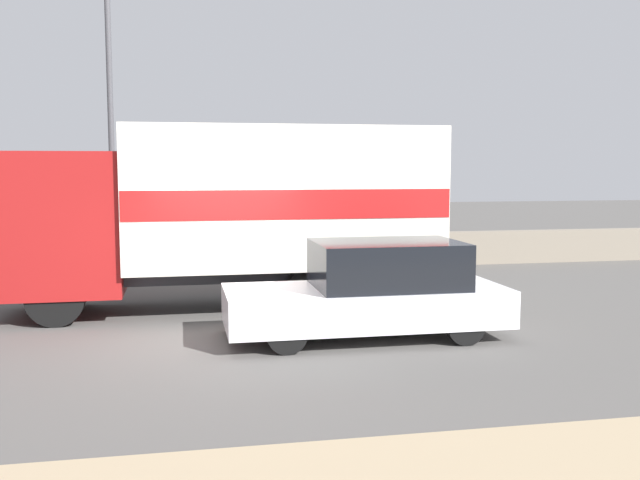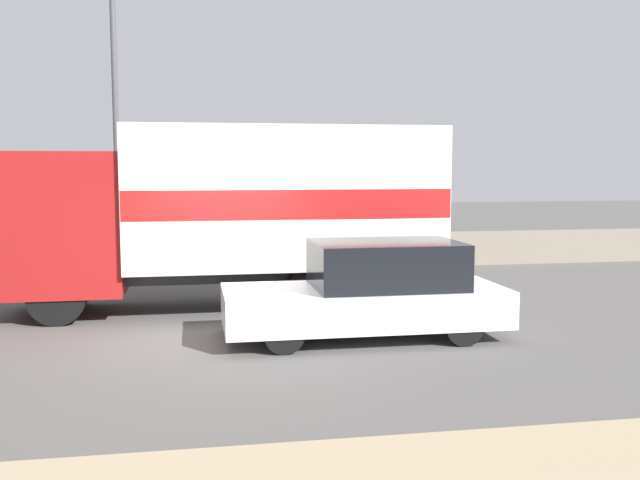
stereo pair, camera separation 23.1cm
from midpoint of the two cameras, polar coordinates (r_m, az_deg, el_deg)
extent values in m
plane|color=#514F4C|center=(11.64, -6.71, -7.66)|extent=(80.00, 80.00, 0.00)
cube|color=gray|center=(18.72, -8.07, -1.09)|extent=(60.00, 0.35, 0.91)
cylinder|color=#4C4C51|center=(18.27, -15.66, 8.89)|extent=(0.14, 0.14, 7.48)
cube|color=maroon|center=(13.76, -19.39, 1.36)|extent=(2.22, 2.14, 2.53)
cube|color=#2D2D33|center=(13.81, -2.43, -2.44)|extent=(5.87, 1.30, 0.25)
cube|color=silver|center=(13.68, -2.45, 3.52)|extent=(5.87, 2.36, 2.62)
cube|color=red|center=(13.68, -2.45, 3.10)|extent=(5.84, 2.38, 0.52)
cylinder|color=black|center=(13.03, -19.84, -4.29)|extent=(0.99, 0.28, 0.99)
cylinder|color=black|center=(14.78, -18.68, -3.07)|extent=(0.99, 0.28, 0.99)
cylinder|color=black|center=(13.29, 5.03, -3.76)|extent=(0.99, 0.28, 0.99)
cylinder|color=black|center=(15.01, 3.24, -2.63)|extent=(0.99, 0.28, 0.99)
cylinder|color=black|center=(13.04, 0.03, -3.93)|extent=(0.99, 0.28, 0.99)
cylinder|color=black|center=(14.79, -1.20, -2.76)|extent=(0.99, 0.28, 0.99)
cube|color=silver|center=(11.40, 4.12, -5.25)|extent=(4.45, 1.74, 0.59)
cube|color=black|center=(11.38, 5.88, -1.94)|extent=(2.32, 1.60, 0.72)
cylinder|color=black|center=(10.47, -2.27, -7.47)|extent=(0.61, 0.20, 0.61)
cylinder|color=black|center=(11.92, -3.26, -5.82)|extent=(0.61, 0.20, 0.61)
cylinder|color=black|center=(11.17, 12.00, -6.74)|extent=(0.61, 0.20, 0.61)
cylinder|color=black|center=(12.54, 9.41, -5.30)|extent=(0.61, 0.20, 0.61)
camera|label=1|loc=(0.12, -89.47, 0.06)|focal=40.00mm
camera|label=2|loc=(0.12, 90.53, -0.06)|focal=40.00mm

